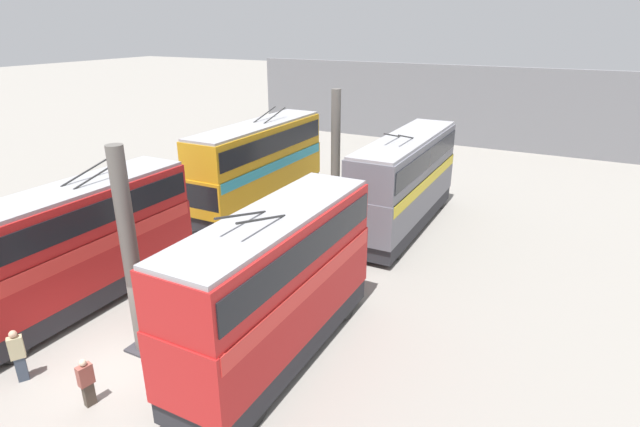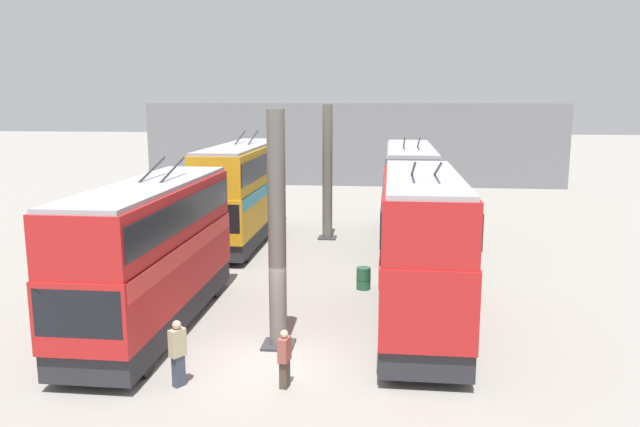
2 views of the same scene
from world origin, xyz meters
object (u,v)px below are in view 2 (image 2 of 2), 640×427
(bus_right_near, at_px, (152,247))
(person_by_right_row, at_px, (178,351))
(bus_left_far, at_px, (409,189))
(oil_drum, at_px, (363,278))
(bus_left_near, at_px, (421,243))
(bus_right_far, at_px, (242,188))
(person_aisle_foreground, at_px, (284,358))

(bus_right_near, distance_m, person_by_right_row, 4.93)
(bus_left_far, relative_size, oil_drum, 12.28)
(bus_left_near, height_order, person_by_right_row, bus_left_near)
(bus_left_near, height_order, bus_right_far, bus_right_far)
(bus_left_near, relative_size, bus_left_far, 0.84)
(person_aisle_foreground, xyz_separation_m, oil_drum, (8.76, -1.67, -0.39))
(bus_right_near, distance_m, person_aisle_foreground, 6.53)
(bus_left_far, height_order, person_aisle_foreground, bus_left_far)
(bus_left_near, xyz_separation_m, oil_drum, (4.21, 1.98, -2.45))
(oil_drum, bearing_deg, bus_left_near, -154.84)
(bus_left_far, xyz_separation_m, bus_right_far, (-0.99, 8.59, 0.05))
(bus_right_far, bearing_deg, person_by_right_row, -172.44)
(bus_left_far, bearing_deg, bus_right_near, 147.31)
(bus_left_near, relative_size, oil_drum, 10.34)
(bus_left_far, distance_m, bus_right_near, 15.91)
(bus_left_near, height_order, bus_left_far, bus_left_near)
(bus_right_near, relative_size, person_aisle_foreground, 6.34)
(bus_right_near, bearing_deg, bus_left_far, -32.69)
(person_aisle_foreground, bearing_deg, person_by_right_row, -164.52)
(bus_right_far, bearing_deg, bus_left_far, -83.42)
(bus_left_far, distance_m, oil_drum, 9.01)
(bus_left_far, relative_size, bus_right_near, 1.08)
(bus_right_far, height_order, person_by_right_row, bus_right_far)
(bus_right_near, bearing_deg, person_aisle_foreground, -127.68)
(bus_right_near, xyz_separation_m, oil_drum, (4.94, -6.62, -2.28))
(bus_right_near, xyz_separation_m, bus_right_far, (12.40, 0.00, 0.17))
(bus_left_far, height_order, bus_right_near, bus_left_far)
(person_aisle_foreground, xyz_separation_m, person_by_right_row, (-0.23, 2.76, 0.14))
(bus_right_near, height_order, person_aisle_foreground, bus_right_near)
(oil_drum, bearing_deg, person_aisle_foreground, 169.20)
(person_aisle_foreground, bearing_deg, bus_left_near, 62.05)
(bus_left_near, relative_size, person_by_right_row, 5.02)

